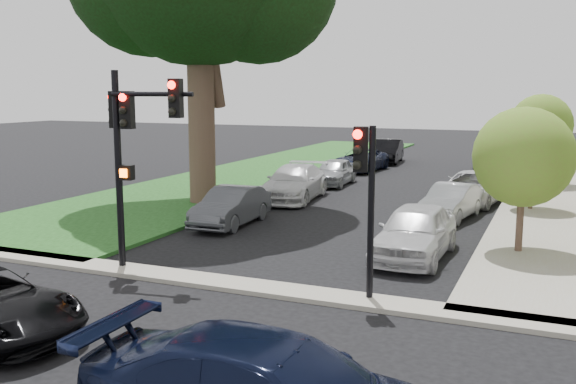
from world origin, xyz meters
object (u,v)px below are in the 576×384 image
at_px(small_tree_a, 524,157).
at_px(car_parked_9, 388,151).
at_px(traffic_signal_main, 131,134).
at_px(car_parked_2, 472,188).
at_px(small_tree_b, 533,152).
at_px(car_parked_1, 451,202).
at_px(car_parked_5, 231,206).
at_px(car_parked_8, 361,160).
at_px(car_parked_0, 415,232).
at_px(small_tree_c, 541,125).
at_px(traffic_signal_secondary, 366,180).
at_px(car_parked_6, 294,183).
at_px(car_parked_7, 334,172).
at_px(car_parked_4, 494,160).

bearing_deg(small_tree_a, car_parked_9, 113.41).
distance_m(traffic_signal_main, car_parked_2, 16.47).
distance_m(small_tree_b, traffic_signal_main, 16.64).
xyz_separation_m(car_parked_1, car_parked_5, (-7.23, -4.38, 0.03)).
distance_m(small_tree_b, car_parked_8, 14.39).
xyz_separation_m(car_parked_0, car_parked_2, (0.34, 10.20, -0.10)).
xyz_separation_m(small_tree_c, traffic_signal_secondary, (-3.08, -21.45, -0.27)).
distance_m(small_tree_c, car_parked_9, 12.48).
relative_size(traffic_signal_secondary, car_parked_2, 0.82).
bearing_deg(car_parked_9, car_parked_1, -75.04).
bearing_deg(car_parked_6, traffic_signal_secondary, -66.85).
distance_m(small_tree_b, car_parked_6, 10.19).
distance_m(small_tree_b, car_parked_7, 10.70).
bearing_deg(car_parked_9, car_parked_0, -80.43).
height_order(small_tree_c, car_parked_6, small_tree_c).
xyz_separation_m(small_tree_c, car_parked_5, (-9.99, -15.07, -2.44)).
bearing_deg(traffic_signal_secondary, car_parked_4, 89.23).
bearing_deg(car_parked_2, small_tree_c, 79.73).
height_order(small_tree_b, car_parked_6, small_tree_b).
height_order(small_tree_a, car_parked_4, small_tree_a).
bearing_deg(car_parked_4, traffic_signal_main, -101.55).
bearing_deg(car_parked_4, car_parked_9, 167.73).
height_order(car_parked_1, car_parked_6, car_parked_6).
relative_size(car_parked_2, car_parked_5, 1.19).
xyz_separation_m(small_tree_c, car_parked_2, (-2.46, -6.87, -2.44)).
bearing_deg(small_tree_a, car_parked_7, 130.63).
height_order(car_parked_2, car_parked_5, same).
relative_size(car_parked_2, car_parked_9, 1.05).
bearing_deg(traffic_signal_secondary, car_parked_6, 119.16).
distance_m(small_tree_a, car_parked_9, 24.87).
bearing_deg(car_parked_8, small_tree_a, -56.64).
relative_size(car_parked_0, car_parked_5, 1.11).
relative_size(small_tree_c, car_parked_9, 0.98).
xyz_separation_m(car_parked_4, car_parked_9, (-7.13, 1.92, 0.12)).
bearing_deg(traffic_signal_main, car_parked_0, 32.59).
xyz_separation_m(traffic_signal_secondary, car_parked_0, (0.28, 4.37, -2.08)).
bearing_deg(car_parked_7, car_parked_0, -64.07).
bearing_deg(car_parked_2, car_parked_5, -123.17).
height_order(small_tree_b, car_parked_8, small_tree_b).
bearing_deg(car_parked_8, car_parked_0, -65.71).
distance_m(small_tree_a, car_parked_6, 12.03).
bearing_deg(car_parked_7, traffic_signal_main, -91.47).
xyz_separation_m(small_tree_a, car_parked_6, (-9.98, 6.36, -2.18)).
relative_size(traffic_signal_secondary, car_parked_6, 0.77).
bearing_deg(traffic_signal_main, car_parked_8, 91.51).
bearing_deg(car_parked_1, car_parked_5, -140.06).
distance_m(car_parked_0, car_parked_7, 14.85).
bearing_deg(small_tree_b, car_parked_4, 101.60).
bearing_deg(car_parked_7, car_parked_5, -93.14).
bearing_deg(car_parked_0, traffic_signal_secondary, -92.64).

